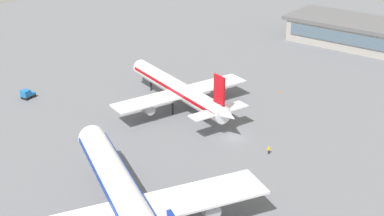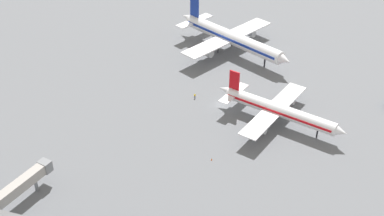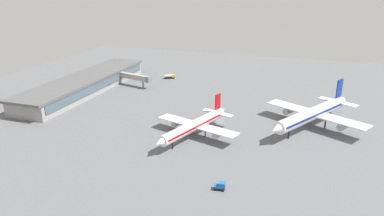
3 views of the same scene
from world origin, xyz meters
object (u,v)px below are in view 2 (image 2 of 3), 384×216
(airplane_at_gate, at_px, (231,38))
(airplane_taxiing, at_px, (278,110))
(ground_crew_worker, at_px, (195,96))
(safety_cone_near_gate, at_px, (212,159))

(airplane_at_gate, bearing_deg, airplane_taxiing, -30.95)
(airplane_at_gate, xyz_separation_m, ground_crew_worker, (-3.64, -35.08, -5.05))
(airplane_taxiing, relative_size, safety_cone_near_gate, 68.97)
(ground_crew_worker, relative_size, safety_cone_near_gate, 2.78)
(airplane_at_gate, bearing_deg, ground_crew_worker, -67.45)
(airplane_at_gate, distance_m, safety_cone_near_gate, 65.13)
(airplane_at_gate, distance_m, airplane_taxiing, 47.75)
(airplane_at_gate, relative_size, ground_crew_worker, 29.21)
(airplane_taxiing, xyz_separation_m, safety_cone_near_gate, (-14.35, -23.03, -4.39))
(airplane_taxiing, bearing_deg, safety_cone_near_gate, -104.33)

